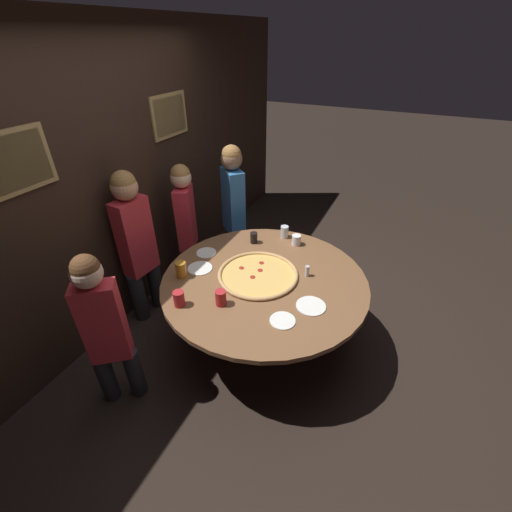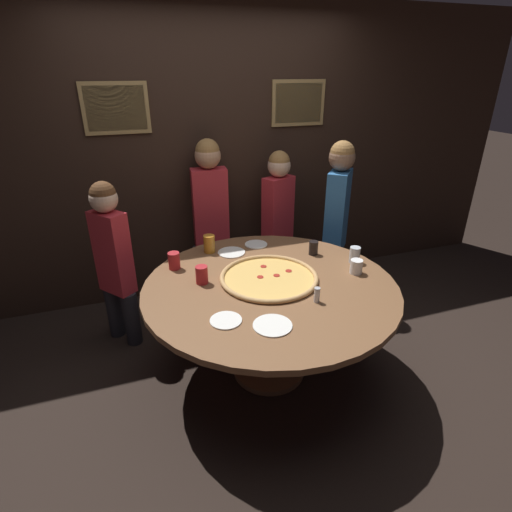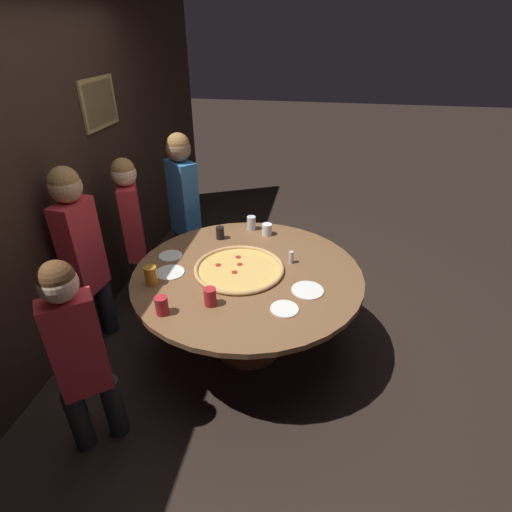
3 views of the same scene
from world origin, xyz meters
TOP-DOWN VIEW (x-y plane):
  - ground_plane at (0.00, 0.00)m, footprint 24.00×24.00m
  - back_wall at (0.00, 1.45)m, footprint 6.40×0.08m
  - dining_table at (0.00, 0.00)m, footprint 1.69×1.69m
  - giant_pizza at (0.02, 0.07)m, footprint 0.67×0.67m
  - drink_cup_near_left at (0.48, 0.33)m, footprint 0.07×0.07m
  - drink_cup_centre_back at (0.70, 0.10)m, footprint 0.08×0.08m
  - drink_cup_far_left at (-0.43, 0.16)m, footprint 0.08×0.08m
  - drink_cup_by_shaker at (-0.26, 0.63)m, footprint 0.09×0.09m
  - drink_cup_beside_pizza at (0.62, -0.05)m, footprint 0.09×0.09m
  - drink_cup_front_edge at (-0.57, 0.44)m, footprint 0.08×0.08m
  - white_plate_far_back at (0.12, 0.64)m, footprint 0.18×0.18m
  - white_plate_left_side at (-0.39, -0.32)m, footprint 0.18×0.18m
  - white_plate_beside_cup at (-0.11, 0.56)m, footprint 0.21×0.21m
  - white_plate_near_front at (-0.16, -0.45)m, footprint 0.22×0.22m
  - condiment_shaker at (0.19, -0.30)m, footprint 0.04×0.04m
  - diner_far_left at (-0.11, 1.24)m, footprint 0.38×0.23m
  - diner_side_right at (0.51, 1.13)m, footprint 0.37×0.26m
  - diner_centre_back at (-0.98, 0.77)m, footprint 0.30×0.33m
  - diner_far_right at (0.95, 0.81)m, footprint 0.35×0.37m

SIDE VIEW (x-z plane):
  - ground_plane at x=0.00m, z-range 0.00..0.00m
  - dining_table at x=0.00m, z-range 0.25..0.99m
  - white_plate_far_back at x=0.12m, z-range 0.74..0.75m
  - white_plate_left_side at x=-0.39m, z-range 0.74..0.75m
  - white_plate_beside_cup at x=-0.11m, z-range 0.74..0.75m
  - white_plate_near_front at x=-0.16m, z-range 0.74..0.75m
  - giant_pizza at x=0.02m, z-range 0.74..0.77m
  - diner_centre_back at x=-0.98m, z-range 0.09..1.42m
  - diner_side_right at x=0.51m, z-range 0.09..1.48m
  - condiment_shaker at x=0.19m, z-range 0.74..0.84m
  - drink_cup_beside_pizza at x=0.62m, z-range 0.74..0.84m
  - drink_cup_near_left at x=0.48m, z-range 0.74..0.85m
  - drink_cup_centre_back at x=0.70m, z-range 0.74..0.86m
  - drink_cup_far_left at x=-0.43m, z-range 0.74..0.86m
  - drink_cup_front_edge at x=-0.57m, z-range 0.74..0.86m
  - drink_cup_by_shaker at x=-0.26m, z-range 0.74..0.88m
  - diner_far_right at x=0.95m, z-range 0.10..1.60m
  - diner_far_left at x=-0.11m, z-range 0.10..1.61m
  - back_wall at x=0.00m, z-range 0.00..2.60m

